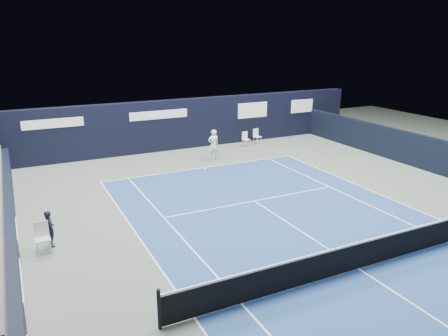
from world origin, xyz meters
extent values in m
plane|color=#4E5C54|center=(0.00, 2.00, 0.00)|extent=(48.00, 48.00, 0.00)
cube|color=navy|center=(0.00, 0.00, 0.00)|extent=(10.97, 23.77, 0.01)
cube|color=black|center=(10.50, 6.00, 0.90)|extent=(0.30, 22.00, 1.80)
cube|color=silver|center=(4.43, 15.06, 0.43)|extent=(0.45, 0.43, 0.04)
cube|color=silver|center=(4.41, 15.25, 0.69)|extent=(0.41, 0.07, 0.49)
cylinder|color=silver|center=(4.58, 15.25, 0.22)|extent=(0.02, 0.02, 0.43)
cylinder|color=silver|center=(4.23, 15.21, 0.22)|extent=(0.02, 0.02, 0.43)
cylinder|color=silver|center=(4.62, 14.92, 0.22)|extent=(0.02, 0.02, 0.43)
cylinder|color=silver|center=(4.27, 14.88, 0.22)|extent=(0.02, 0.02, 0.43)
cube|color=silver|center=(5.43, 15.35, 0.45)|extent=(0.49, 0.47, 0.04)
cube|color=silver|center=(5.40, 15.55, 0.72)|extent=(0.43, 0.09, 0.52)
cylinder|color=silver|center=(5.58, 15.55, 0.23)|extent=(0.02, 0.02, 0.45)
cylinder|color=silver|center=(5.22, 15.50, 0.23)|extent=(0.02, 0.02, 0.45)
cylinder|color=silver|center=(5.64, 15.21, 0.23)|extent=(0.02, 0.02, 0.45)
cylinder|color=silver|center=(5.27, 15.15, 0.23)|extent=(0.02, 0.02, 0.45)
cube|color=silver|center=(-8.60, 5.44, 0.49)|extent=(0.48, 0.45, 0.04)
cube|color=silver|center=(-8.60, 5.65, 0.77)|extent=(0.46, 0.05, 0.55)
cylinder|color=silver|center=(-8.40, 5.63, 0.24)|extent=(0.03, 0.03, 0.49)
cylinder|color=silver|center=(-8.80, 5.62, 0.24)|extent=(0.03, 0.03, 0.49)
cylinder|color=silver|center=(-8.39, 5.26, 0.24)|extent=(0.03, 0.03, 0.49)
cylinder|color=silver|center=(-8.79, 5.25, 0.24)|extent=(0.03, 0.03, 0.49)
imported|color=black|center=(-8.32, 5.85, 0.65)|extent=(0.39, 0.52, 1.30)
cube|color=white|center=(0.00, 11.88, 0.01)|extent=(10.97, 0.06, 0.00)
cube|color=white|center=(-5.49, 0.00, 0.01)|extent=(0.06, 23.77, 0.00)
cube|color=white|center=(-4.12, 0.00, 0.01)|extent=(0.06, 23.77, 0.00)
cube|color=white|center=(0.00, 6.40, 0.01)|extent=(8.23, 0.06, 0.00)
cube|color=white|center=(0.00, 0.00, 0.01)|extent=(0.06, 12.80, 0.00)
cube|color=white|center=(0.00, 11.73, 0.01)|extent=(0.06, 0.30, 0.00)
cylinder|color=black|center=(-6.40, 0.00, 0.55)|extent=(0.10, 0.10, 1.10)
cube|color=black|center=(0.00, 0.00, 0.46)|extent=(12.80, 0.03, 0.86)
cube|color=white|center=(0.00, 0.00, 0.91)|extent=(12.80, 0.05, 0.06)
cube|color=black|center=(0.00, 16.50, 1.55)|extent=(26.00, 0.60, 3.10)
cube|color=silver|center=(-7.00, 16.18, 2.30)|extent=(3.20, 0.02, 0.50)
cube|color=silver|center=(-1.00, 16.18, 2.30)|extent=(3.60, 0.02, 0.50)
cube|color=silver|center=(5.50, 16.18, 2.10)|extent=(2.20, 0.02, 1.00)
cube|color=silver|center=(9.50, 16.18, 2.10)|extent=(1.80, 0.02, 0.90)
cube|color=black|center=(-9.50, 6.00, 0.60)|extent=(0.30, 22.00, 1.20)
cube|color=silver|center=(-9.33, 2.50, 0.60)|extent=(0.02, 2.40, 0.45)
cube|color=silver|center=(-9.33, 6.00, 0.60)|extent=(0.02, 2.00, 0.45)
imported|color=white|center=(1.22, 13.21, 0.87)|extent=(0.66, 0.45, 1.75)
cylinder|color=black|center=(1.07, 12.91, 1.05)|extent=(0.03, 0.29, 0.13)
torus|color=black|center=(1.07, 12.66, 1.15)|extent=(0.30, 0.13, 0.29)
camera|label=1|loc=(-9.03, -8.86, 6.94)|focal=35.00mm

